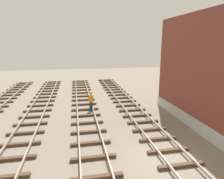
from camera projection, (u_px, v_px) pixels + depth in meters
ground_plane at (165, 160)px, 10.43m from camera, size 80.00×80.00×0.00m
track_near_building at (174, 157)px, 10.50m from camera, size 2.50×48.48×0.32m
track_centre at (95, 166)px, 9.70m from camera, size 2.50×48.48×0.32m
track_far at (2, 177)px, 8.91m from camera, size 2.50×48.48×0.32m
track_worker_foreground at (91, 101)px, 17.91m from camera, size 0.40×0.40×1.87m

